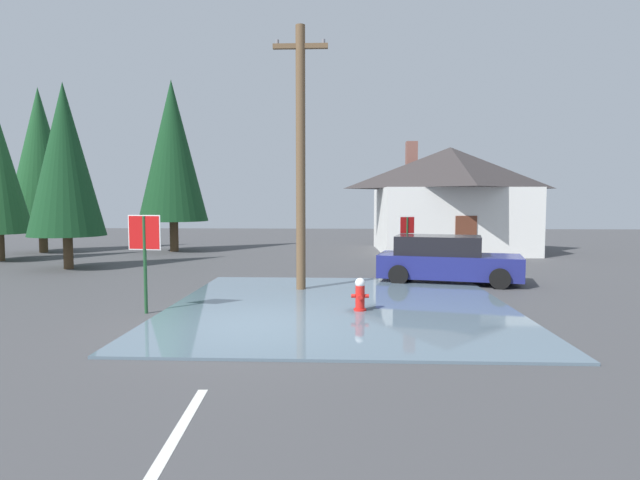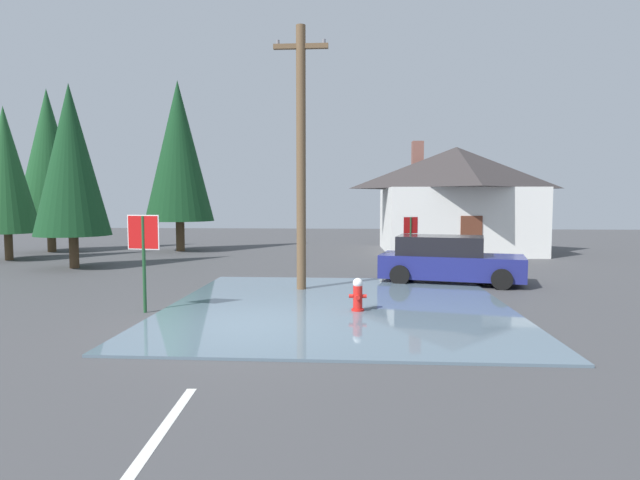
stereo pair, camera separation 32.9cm
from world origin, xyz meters
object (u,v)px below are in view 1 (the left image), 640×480
at_px(utility_pole, 301,154).
at_px(pine_tree_mid_left, 172,151).
at_px(stop_sign_near, 145,243).
at_px(parked_car, 446,260).
at_px(pine_tree_far_center, 40,156).
at_px(stop_sign_far, 407,232).
at_px(house, 449,198).
at_px(fire_hydrant, 360,296).
at_px(pine_tree_short_left, 65,160).

relative_size(utility_pole, pine_tree_mid_left, 0.86).
height_order(stop_sign_near, utility_pole, utility_pole).
height_order(stop_sign_near, parked_car, stop_sign_near).
bearing_deg(pine_tree_far_center, parked_car, -25.89).
xyz_separation_m(stop_sign_far, house, (3.14, 7.45, 1.41)).
relative_size(stop_sign_near, parked_car, 0.49).
relative_size(parked_car, pine_tree_far_center, 0.57).
bearing_deg(fire_hydrant, utility_pole, 118.94).
relative_size(stop_sign_near, stop_sign_far, 1.13).
height_order(house, pine_tree_far_center, pine_tree_far_center).
relative_size(house, pine_tree_far_center, 0.96).
bearing_deg(parked_car, pine_tree_short_left, 168.81).
bearing_deg(pine_tree_far_center, house, 4.06).
bearing_deg(pine_tree_short_left, pine_tree_far_center, 126.70).
xyz_separation_m(fire_hydrant, parked_car, (2.99, 4.88, 0.33)).
bearing_deg(house, fire_hydrant, -108.54).
relative_size(house, pine_tree_mid_left, 0.91).
bearing_deg(house, pine_tree_mid_left, -177.45).
height_order(stop_sign_near, pine_tree_short_left, pine_tree_short_left).
bearing_deg(stop_sign_far, pine_tree_mid_left, 149.55).
height_order(fire_hydrant, pine_tree_short_left, pine_tree_short_left).
bearing_deg(pine_tree_far_center, stop_sign_near, -52.71).
distance_m(utility_pole, stop_sign_far, 6.93).
bearing_deg(stop_sign_near, parked_car, 32.52).
bearing_deg(pine_tree_mid_left, fire_hydrant, -57.83).
bearing_deg(pine_tree_mid_left, pine_tree_short_left, -104.36).
relative_size(parked_car, pine_tree_mid_left, 0.54).
distance_m(fire_hydrant, utility_pole, 5.01).
relative_size(stop_sign_near, house, 0.29).
bearing_deg(parked_car, fire_hydrant, -121.52).
height_order(stop_sign_near, stop_sign_far, stop_sign_near).
bearing_deg(parked_car, house, 78.15).
distance_m(pine_tree_mid_left, pine_tree_short_left, 7.61).
bearing_deg(fire_hydrant, pine_tree_short_left, 145.74).
xyz_separation_m(house, parked_car, (-2.26, -10.79, -2.13)).
height_order(house, pine_tree_mid_left, pine_tree_mid_left).
xyz_separation_m(stop_sign_near, parked_car, (8.11, 5.17, -0.95)).
height_order(fire_hydrant, pine_tree_far_center, pine_tree_far_center).
height_order(utility_pole, parked_car, utility_pole).
distance_m(house, pine_tree_mid_left, 14.91).
xyz_separation_m(stop_sign_far, parked_car, (0.88, -3.35, -0.73)).
height_order(pine_tree_mid_left, pine_tree_short_left, pine_tree_mid_left).
relative_size(pine_tree_mid_left, pine_tree_far_center, 1.06).
height_order(stop_sign_near, fire_hydrant, stop_sign_near).
xyz_separation_m(stop_sign_near, utility_pole, (3.45, 3.31, 2.36)).
bearing_deg(stop_sign_far, utility_pole, -125.99).
height_order(fire_hydrant, pine_tree_mid_left, pine_tree_mid_left).
height_order(fire_hydrant, utility_pole, utility_pole).
height_order(stop_sign_near, pine_tree_far_center, pine_tree_far_center).
distance_m(stop_sign_far, pine_tree_mid_left, 13.95).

